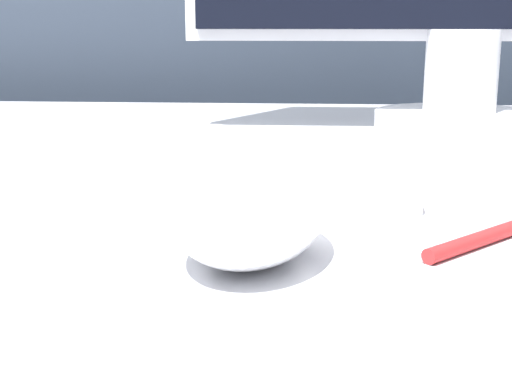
{
  "coord_description": "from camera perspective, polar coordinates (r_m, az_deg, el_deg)",
  "views": [
    {
      "loc": [
        0.07,
        -0.42,
        0.83
      ],
      "look_at": [
        0.04,
        -0.06,
        0.74
      ],
      "focal_mm": 50.0,
      "sensor_mm": 36.0,
      "label": 1
    }
  ],
  "objects": [
    {
      "name": "partition_panel",
      "position": [
        1.18,
        0.75,
        -1.23
      ],
      "size": [
        5.0,
        0.03,
        1.06
      ],
      "color": "#333D4C",
      "rests_on": "ground_plane"
    },
    {
      "name": "keyboard",
      "position": [
        0.51,
        -10.06,
        1.84
      ],
      "size": [
        0.4,
        0.14,
        0.02
      ],
      "rotation": [
        0.0,
        0.0,
        -0.07
      ],
      "color": "white",
      "rests_on": "desk"
    },
    {
      "name": "computer_mouse_near",
      "position": [
        0.34,
        -0.39,
        -1.64
      ],
      "size": [
        0.09,
        0.12,
        0.05
      ],
      "rotation": [
        0.0,
        0.0,
        -0.15
      ],
      "color": "white",
      "rests_on": "desk"
    }
  ]
}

